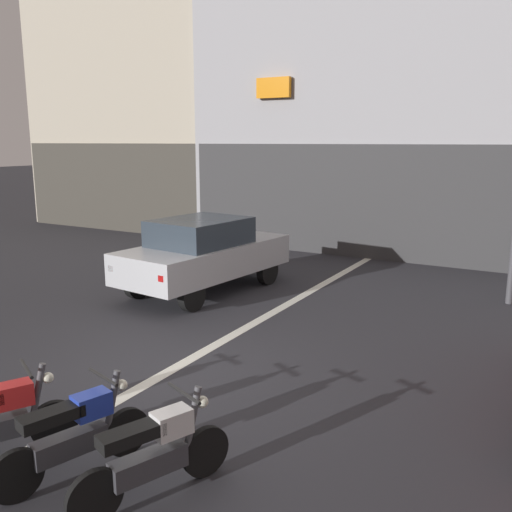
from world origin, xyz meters
TOP-DOWN VIEW (x-y plane):
  - ground_plane at (0.00, 0.00)m, footprint 120.00×120.00m
  - lane_centre_line at (0.00, 6.00)m, footprint 0.20×18.00m
  - building_corner_left at (-9.91, 13.12)m, footprint 8.79×7.56m
  - building_mid_block at (-0.83, 13.11)m, footprint 10.38×8.07m
  - car_silver_crossing_near at (-2.06, 3.92)m, footprint 2.20×4.27m
  - car_white_down_street at (1.24, 13.10)m, footprint 2.05×4.22m
  - motorcycle_blue_row_centre at (0.81, -2.42)m, footprint 0.65×1.62m
  - motorcycle_white_row_right_mid at (1.72, -2.30)m, footprint 0.73×1.58m

SIDE VIEW (x-z plane):
  - ground_plane at x=0.00m, z-range 0.00..0.00m
  - lane_centre_line at x=0.00m, z-range 0.00..0.01m
  - motorcycle_blue_row_centre at x=0.81m, z-range -0.03..0.95m
  - motorcycle_white_row_right_mid at x=1.72m, z-range -0.03..0.95m
  - car_silver_crossing_near at x=-2.06m, z-range 0.07..1.71m
  - car_white_down_street at x=1.24m, z-range 0.07..1.71m
  - building_mid_block at x=-0.83m, z-range -0.02..14.23m
  - building_corner_left at x=-9.91m, z-range -0.02..16.31m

